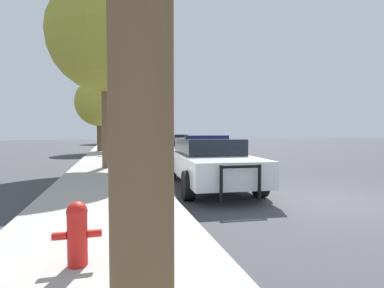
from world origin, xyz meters
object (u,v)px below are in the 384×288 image
object	(u,v)px
car_background_oncoming	(180,139)
tree_sidewalk_near	(105,37)
police_car	(209,161)
fire_hydrant	(77,232)
car_background_midblock	(153,144)
traffic_light	(138,99)
tree_sidewalk_far	(114,104)
tree_sidewalk_mid	(100,103)

from	to	relation	value
car_background_oncoming	tree_sidewalk_near	size ratio (longest dim) A/B	0.62
police_car	car_background_oncoming	xyz separation A→B (m)	(4.67, 24.96, -0.08)
tree_sidewalk_near	fire_hydrant	bearing A→B (deg)	-90.87
police_car	car_background_oncoming	distance (m)	25.39
car_background_midblock	tree_sidewalk_near	xyz separation A→B (m)	(-3.00, -8.06, 4.73)
police_car	car_background_oncoming	world-z (taller)	police_car
traffic_light	fire_hydrant	bearing A→B (deg)	-96.78
car_background_oncoming	tree_sidewalk_far	size ratio (longest dim) A/B	0.62
fire_hydrant	tree_sidewalk_far	xyz separation A→B (m)	(0.59, 38.35, 4.78)
traffic_light	police_car	bearing A→B (deg)	-86.56
car_background_oncoming	tree_sidewalk_far	distance (m)	12.09
police_car	tree_sidewalk_near	distance (m)	7.18
car_background_midblock	tree_sidewalk_near	bearing A→B (deg)	-110.44
police_car	traffic_light	size ratio (longest dim) A/B	0.94
police_car	tree_sidewalk_far	world-z (taller)	tree_sidewalk_far
fire_hydrant	traffic_light	xyz separation A→B (m)	(2.25, 18.96, 3.52)
fire_hydrant	tree_sidewalk_mid	world-z (taller)	tree_sidewalk_mid
fire_hydrant	car_background_midblock	distance (m)	17.71
police_car	tree_sidewalk_far	distance (m)	33.92
traffic_light	car_background_midblock	bearing A→B (deg)	-59.90
tree_sidewalk_far	car_background_oncoming	bearing A→B (deg)	-49.98
car_background_midblock	tree_sidewalk_mid	world-z (taller)	tree_sidewalk_mid
tree_sidewalk_near	tree_sidewalk_mid	distance (m)	10.98
traffic_light	car_background_oncoming	distance (m)	12.61
tree_sidewalk_near	tree_sidewalk_mid	world-z (taller)	tree_sidewalk_near
tree_sidewalk_mid	traffic_light	bearing A→B (deg)	-23.83
traffic_light	tree_sidewalk_near	bearing A→B (deg)	-102.42
police_car	tree_sidewalk_near	world-z (taller)	tree_sidewalk_near
car_background_midblock	tree_sidewalk_near	size ratio (longest dim) A/B	0.51
tree_sidewalk_near	tree_sidewalk_mid	size ratio (longest dim) A/B	1.39
fire_hydrant	tree_sidewalk_mid	xyz separation A→B (m)	(-0.53, 20.19, 3.27)
car_background_oncoming	tree_sidewalk_far	world-z (taller)	tree_sidewalk_far
car_background_midblock	tree_sidewalk_near	distance (m)	9.81
traffic_light	tree_sidewalk_mid	xyz separation A→B (m)	(-2.79, 1.23, -0.25)
police_car	tree_sidewalk_mid	xyz separation A→B (m)	(-3.64, 15.36, 3.02)
tree_sidewalk_mid	fire_hydrant	bearing A→B (deg)	-88.48
fire_hydrant	tree_sidewalk_near	bearing A→B (deg)	89.13
traffic_light	car_background_midblock	xyz separation A→B (m)	(0.89, -1.53, -3.29)
car_background_oncoming	tree_sidewalk_mid	xyz separation A→B (m)	(-8.30, -9.60, 3.10)
car_background_oncoming	traffic_light	bearing A→B (deg)	64.74
police_car	car_background_oncoming	bearing A→B (deg)	-96.67
police_car	car_background_midblock	world-z (taller)	police_car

